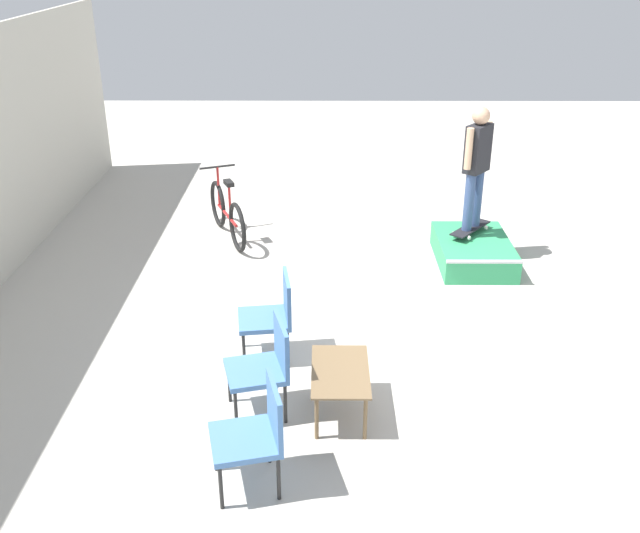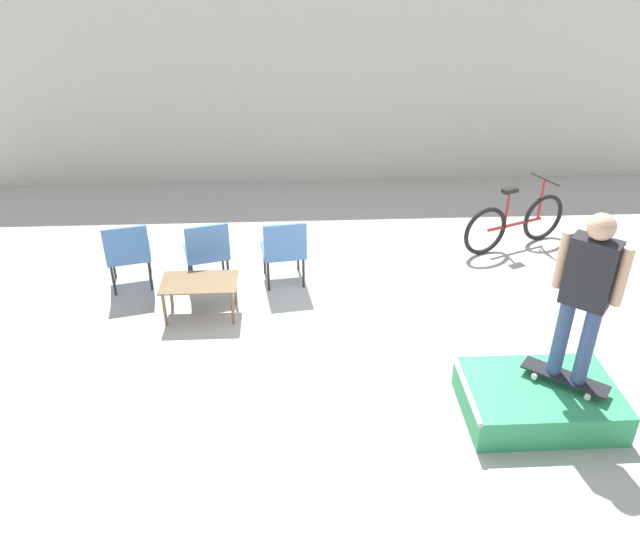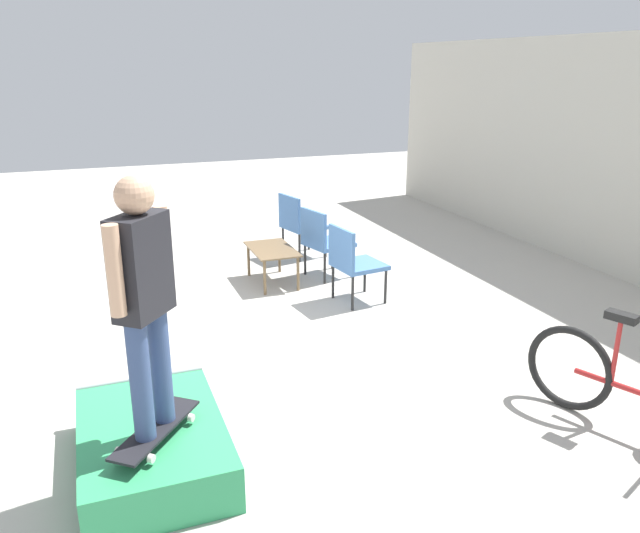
% 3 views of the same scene
% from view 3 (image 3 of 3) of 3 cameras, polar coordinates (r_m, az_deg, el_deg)
% --- Properties ---
extents(ground_plane, '(24.00, 24.00, 0.00)m').
position_cam_3_polar(ground_plane, '(6.17, -7.04, -7.31)').
color(ground_plane, '#B7B2A8').
extents(skate_ramp_box, '(1.41, 0.94, 0.35)m').
position_cam_3_polar(skate_ramp_box, '(4.55, -15.05, -15.47)').
color(skate_ramp_box, '#339E60').
rests_on(skate_ramp_box, ground_plane).
extents(skateboard_on_ramp, '(0.72, 0.64, 0.07)m').
position_cam_3_polar(skateboard_on_ramp, '(4.24, -14.75, -14.21)').
color(skateboard_on_ramp, black).
rests_on(skateboard_on_ramp, skate_ramp_box).
extents(person_skater, '(0.46, 0.40, 1.62)m').
position_cam_3_polar(person_skater, '(3.83, -15.88, -1.96)').
color(person_skater, '#384C7A').
rests_on(person_skater, skateboard_on_ramp).
extents(coffee_table, '(0.86, 0.52, 0.45)m').
position_cam_3_polar(coffee_table, '(7.76, -4.40, 1.25)').
color(coffee_table, brown).
rests_on(coffee_table, ground_plane).
extents(patio_chair_left, '(0.63, 0.63, 0.90)m').
position_cam_3_polar(patio_chair_left, '(8.78, -1.96, 4.10)').
color(patio_chair_left, black).
rests_on(patio_chair_left, ground_plane).
extents(patio_chair_center, '(0.63, 0.63, 0.90)m').
position_cam_3_polar(patio_chair_center, '(7.91, 0.28, 2.53)').
color(patio_chair_center, black).
rests_on(patio_chair_center, ground_plane).
extents(patio_chair_right, '(0.59, 0.59, 0.90)m').
position_cam_3_polar(patio_chair_right, '(7.07, 3.01, 0.60)').
color(patio_chair_right, black).
rests_on(patio_chair_right, ground_plane).
extents(bicycle, '(1.61, 0.76, 0.96)m').
position_cam_3_polar(bicycle, '(5.18, 27.02, -9.96)').
color(bicycle, black).
rests_on(bicycle, ground_plane).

